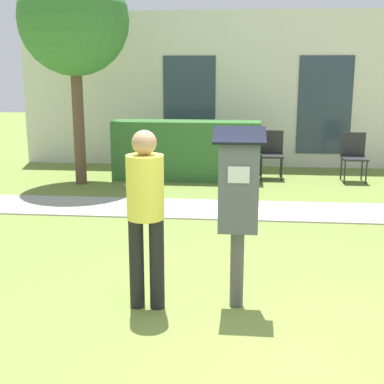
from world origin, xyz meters
name	(u,v)px	position (x,y,z in m)	size (l,w,h in m)	color
ground_plane	(269,337)	(0.00, 0.00, 0.00)	(40.00, 40.00, 0.00)	olive
sidewalk	(258,210)	(0.00, 3.79, 0.01)	(12.00, 1.10, 0.02)	#A3A099
building_facade	(256,90)	(0.00, 7.54, 1.60)	(10.00, 0.26, 3.20)	silver
parking_meter	(238,195)	(-0.27, 0.55, 1.02)	(0.44, 0.31, 1.59)	#4C4C4C
person_standing	(146,206)	(-1.05, 0.45, 0.93)	(0.32, 0.32, 1.58)	black
outdoor_chair_left	(192,151)	(-1.21, 6.04, 0.53)	(0.44, 0.44, 0.90)	#262628
outdoor_chair_middle	(271,150)	(0.29, 6.26, 0.53)	(0.44, 0.44, 0.90)	#262628
outdoor_chair_right	(354,153)	(1.79, 6.10, 0.53)	(0.44, 0.44, 0.90)	#262628
hedge_row	(186,150)	(-1.30, 5.96, 0.55)	(2.74, 0.60, 1.10)	#33662D
tree	(74,21)	(-3.18, 5.40, 2.84)	(1.90, 1.90, 3.82)	brown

